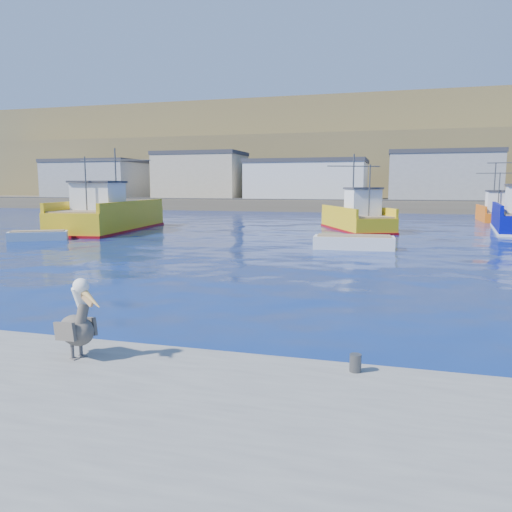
% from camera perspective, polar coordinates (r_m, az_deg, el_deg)
% --- Properties ---
extents(ground, '(260.00, 260.00, 0.00)m').
position_cam_1_polar(ground, '(12.63, -1.41, -8.51)').
color(ground, '#08115E').
rests_on(ground, ground).
extents(dock_bollards, '(36.20, 0.20, 0.30)m').
position_cam_1_polar(dock_bollards, '(9.18, -4.09, -10.70)').
color(dock_bollards, '#4C4C4C').
rests_on(dock_bollards, dock).
extents(far_shore, '(200.00, 81.00, 24.00)m').
position_cam_1_polar(far_shore, '(120.95, 14.14, 10.32)').
color(far_shore, brown).
rests_on(far_shore, ground).
extents(trawler_yellow_a, '(6.28, 13.89, 6.79)m').
position_cam_1_polar(trawler_yellow_a, '(42.42, -16.46, 4.39)').
color(trawler_yellow_a, gold).
rests_on(trawler_yellow_a, ground).
extents(trawler_yellow_b, '(6.86, 10.09, 6.29)m').
position_cam_1_polar(trawler_yellow_b, '(41.60, 11.50, 4.20)').
color(trawler_yellow_b, gold).
rests_on(trawler_yellow_b, ground).
extents(boat_orange, '(3.69, 7.07, 5.91)m').
position_cam_1_polar(boat_orange, '(56.96, 25.59, 4.59)').
color(boat_orange, orange).
rests_on(boat_orange, ground).
extents(skiff_left, '(3.81, 3.02, 0.80)m').
position_cam_1_polar(skiff_left, '(36.26, -23.64, 2.05)').
color(skiff_left, silver).
rests_on(skiff_left, ground).
extents(skiff_mid, '(4.62, 1.87, 0.99)m').
position_cam_1_polar(skiff_mid, '(29.16, 11.10, 1.41)').
color(skiff_mid, silver).
rests_on(skiff_mid, ground).
extents(pelican, '(1.18, 0.74, 1.49)m').
position_cam_1_polar(pelican, '(9.59, -19.72, -7.31)').
color(pelican, '#595451').
rests_on(pelican, dock).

